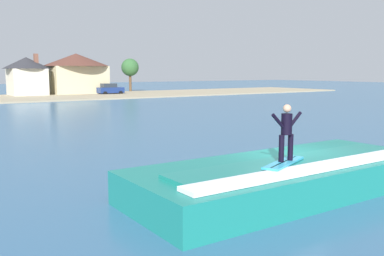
{
  "coord_description": "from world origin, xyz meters",
  "views": [
    {
      "loc": [
        -10.82,
        -10.28,
        3.8
      ],
      "look_at": [
        -1.02,
        4.23,
        1.48
      ],
      "focal_mm": 40.06,
      "sensor_mm": 36.0,
      "label": 1
    }
  ],
  "objects_px": {
    "wave_crest": "(286,176)",
    "surfer": "(286,130)",
    "car_far_shore": "(110,89)",
    "house_gabled_white": "(76,71)",
    "house_small_cottage": "(27,74)",
    "tree_short_bushy": "(130,68)",
    "surfboard": "(284,163)"
  },
  "relations": [
    {
      "from": "wave_crest",
      "to": "surfer",
      "type": "distance_m",
      "value": 1.76
    },
    {
      "from": "car_far_shore",
      "to": "house_gabled_white",
      "type": "xyz_separation_m",
      "value": [
        -3.74,
        5.09,
        2.94
      ]
    },
    {
      "from": "surfer",
      "to": "house_small_cottage",
      "type": "xyz_separation_m",
      "value": [
        6.75,
        60.22,
        1.25
      ]
    },
    {
      "from": "house_gabled_white",
      "to": "house_small_cottage",
      "type": "relative_size",
      "value": 1.54
    },
    {
      "from": "tree_short_bushy",
      "to": "surfboard",
      "type": "bearing_deg",
      "value": -112.17
    },
    {
      "from": "house_gabled_white",
      "to": "tree_short_bushy",
      "type": "relative_size",
      "value": 1.78
    },
    {
      "from": "surfboard",
      "to": "house_small_cottage",
      "type": "relative_size",
      "value": 0.3
    },
    {
      "from": "house_small_cottage",
      "to": "surfboard",
      "type": "bearing_deg",
      "value": -96.51
    },
    {
      "from": "house_gabled_white",
      "to": "tree_short_bushy",
      "type": "height_order",
      "value": "house_gabled_white"
    },
    {
      "from": "house_gabled_white",
      "to": "house_small_cottage",
      "type": "bearing_deg",
      "value": -170.31
    },
    {
      "from": "car_far_shore",
      "to": "wave_crest",
      "type": "bearing_deg",
      "value": -107.98
    },
    {
      "from": "wave_crest",
      "to": "house_gabled_white",
      "type": "relative_size",
      "value": 0.94
    },
    {
      "from": "wave_crest",
      "to": "house_small_cottage",
      "type": "xyz_separation_m",
      "value": [
        6.17,
        59.72,
        2.83
      ]
    },
    {
      "from": "tree_short_bushy",
      "to": "car_far_shore",
      "type": "bearing_deg",
      "value": -135.72
    },
    {
      "from": "house_gabled_white",
      "to": "tree_short_bushy",
      "type": "xyz_separation_m",
      "value": [
        10.63,
        1.64,
        0.59
      ]
    },
    {
      "from": "surfboard",
      "to": "tree_short_bushy",
      "type": "relative_size",
      "value": 0.35
    },
    {
      "from": "car_far_shore",
      "to": "house_small_cottage",
      "type": "bearing_deg",
      "value": 163.01
    },
    {
      "from": "house_gabled_white",
      "to": "house_small_cottage",
      "type": "xyz_separation_m",
      "value": [
        -8.29,
        -1.41,
        -0.52
      ]
    },
    {
      "from": "wave_crest",
      "to": "car_far_shore",
      "type": "bearing_deg",
      "value": 72.02
    },
    {
      "from": "wave_crest",
      "to": "surfer",
      "type": "height_order",
      "value": "surfer"
    },
    {
      "from": "surfboard",
      "to": "tree_short_bushy",
      "type": "bearing_deg",
      "value": 67.83
    },
    {
      "from": "surfboard",
      "to": "house_gabled_white",
      "type": "height_order",
      "value": "house_gabled_white"
    },
    {
      "from": "surfer",
      "to": "car_far_shore",
      "type": "height_order",
      "value": "surfer"
    },
    {
      "from": "car_far_shore",
      "to": "house_gabled_white",
      "type": "height_order",
      "value": "house_gabled_white"
    },
    {
      "from": "surfboard",
      "to": "house_small_cottage",
      "type": "bearing_deg",
      "value": 83.49
    },
    {
      "from": "wave_crest",
      "to": "tree_short_bushy",
      "type": "xyz_separation_m",
      "value": [
        25.09,
        62.77,
        3.94
      ]
    },
    {
      "from": "car_far_shore",
      "to": "surfboard",
      "type": "bearing_deg",
      "value": -108.47
    },
    {
      "from": "surfboard",
      "to": "surfer",
      "type": "bearing_deg",
      "value": 21.7
    },
    {
      "from": "wave_crest",
      "to": "car_far_shore",
      "type": "distance_m",
      "value": 58.93
    },
    {
      "from": "surfboard",
      "to": "house_small_cottage",
      "type": "distance_m",
      "value": 60.7
    },
    {
      "from": "house_gabled_white",
      "to": "tree_short_bushy",
      "type": "bearing_deg",
      "value": 8.76
    },
    {
      "from": "wave_crest",
      "to": "tree_short_bushy",
      "type": "bearing_deg",
      "value": 68.21
    }
  ]
}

